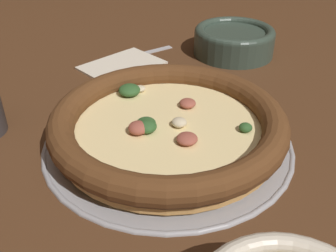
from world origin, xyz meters
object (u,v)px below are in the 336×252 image
at_px(napkin, 122,64).
at_px(pizza_tray, 168,140).
at_px(fork, 127,57).
at_px(bowl_far, 234,40).
at_px(pizza, 168,124).

bearing_deg(napkin, pizza_tray, -148.85).
bearing_deg(fork, pizza_tray, 71.95).
relative_size(bowl_far, fork, 1.09).
bearing_deg(napkin, fork, 3.66).
distance_m(pizza_tray, fork, 0.29).
height_order(pizza_tray, pizza, pizza).
xyz_separation_m(bowl_far, napkin, (-0.10, 0.19, -0.02)).
height_order(pizza, bowl_far, bowl_far).
bearing_deg(napkin, pizza, -148.88).
relative_size(pizza_tray, bowl_far, 2.12).
distance_m(pizza, bowl_far, 0.32).
height_order(pizza_tray, bowl_far, bowl_far).
distance_m(pizza, napkin, 0.25).
bearing_deg(pizza_tray, pizza, 58.99).
bearing_deg(pizza, bowl_far, -11.07).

